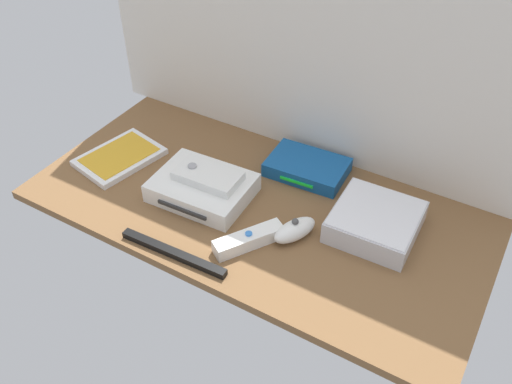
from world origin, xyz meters
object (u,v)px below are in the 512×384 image
Objects in this scene: remote_classic_pad at (208,176)px; sensor_bar at (173,253)px; mini_computer at (375,222)px; remote_nunchuk at (295,230)px; game_case at (120,157)px; remote_wand at (249,240)px; network_router at (307,167)px; game_console at (202,188)px.

remote_classic_pad is 20.05cm from sensor_bar.
mini_computer reaches higher than remote_nunchuk.
mini_computer is at bearing 61.53° from remote_nunchuk.
remote_nunchuk is (48.52, -1.91, 1.28)cm from game_case.
network_router is at bearing 122.94° from remote_wand.
remote_wand is at bearing -27.96° from game_console.
game_case is at bearing -157.67° from remote_nunchuk.
mini_computer is 62.47cm from game_case.
remote_classic_pad is (-22.68, 2.24, 3.37)cm from remote_nunchuk.
sensor_bar is (5.37, -18.01, -1.50)cm from game_console.
remote_wand is at bearing -111.47° from remote_nunchuk.
remote_classic_pad reaches higher than mini_computer.
mini_computer reaches higher than network_router.
network_router is at bearing 47.15° from remote_classic_pad.
network_router is 23.99cm from remote_classic_pad.
remote_wand is at bearing 39.27° from sensor_bar.
remote_classic_pad reaches higher than game_case.
mini_computer is 1.61× the size of remote_nunchuk.
game_console is 1.24× the size of mini_computer.
remote_wand is 9.61cm from remote_nunchuk.
mini_computer is 1.21× the size of remote_wand.
network_router is 38.63cm from sensor_bar.
game_console is at bearing -134.13° from network_router.
remote_nunchuk is at bearing -5.73° from game_console.
game_console reaches higher than remote_wand.
game_console is at bearing -137.79° from remote_classic_pad.
remote_wand is (16.78, -7.91, -0.69)cm from game_console.
mini_computer is 0.94× the size of network_router.
mini_computer reaches higher than sensor_bar.
remote_wand is at bearing -92.53° from network_router.
mini_computer reaches higher than remote_wand.
remote_wand is (0.35, -26.90, -0.19)cm from network_router.
network_router reaches higher than sensor_bar.
game_case is at bearing -172.50° from mini_computer.
mini_computer is 0.73× the size of sensor_bar.
game_console is at bearing -173.05° from remote_wand.
remote_wand is (-20.30, -16.73, -1.13)cm from mini_computer.
game_console reaches higher than network_router.
network_router is 1.27× the size of remote_classic_pad.
network_router is 1.29× the size of remote_wand.
game_case is 1.45× the size of remote_classic_pad.
game_case is at bearing 175.73° from game_console.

